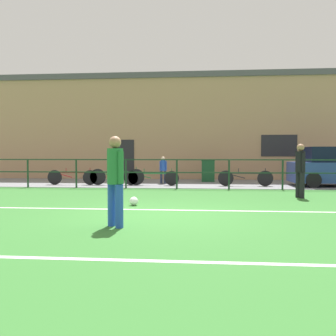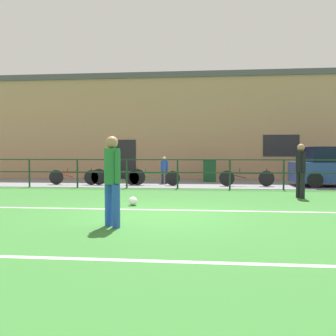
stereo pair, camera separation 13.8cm
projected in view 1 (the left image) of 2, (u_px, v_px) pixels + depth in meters
The scene contains 15 objects.
ground at pixel (159, 216), 8.04m from camera, with size 60.00×44.00×0.04m, color #33702D.
field_line_touchline at pixel (163, 210), 8.74m from camera, with size 36.00×0.11×0.00m, color white.
field_line_hash at pixel (129, 260), 4.60m from camera, with size 36.00×0.11×0.00m, color white.
pavement_strip at pixel (180, 183), 16.50m from camera, with size 48.00×5.00×0.02m, color slate.
perimeter_fence at pixel (177, 170), 13.99m from camera, with size 36.07×0.07×1.15m.
clubhouse_facade at pixel (184, 127), 20.07m from camera, with size 28.00×2.56×5.63m.
player_goalkeeper at pixel (300, 167), 11.10m from camera, with size 0.29×0.45×1.66m.
player_striker at pixel (115, 176), 6.68m from camera, with size 0.37×0.34×1.68m.
soccer_ball_match at pixel (134, 201), 9.48m from camera, with size 0.23×0.23×0.23m, color white.
spectator_child at pixel (163, 168), 16.24m from camera, with size 0.33×0.21×1.21m.
bicycle_parked_0 at pixel (72, 177), 15.60m from camera, with size 2.20×0.04×0.73m.
bicycle_parked_1 at pixel (117, 177), 15.43m from camera, with size 2.36×0.04×0.78m.
bicycle_parked_2 at pixel (151, 178), 15.30m from camera, with size 2.35×0.04×0.72m.
bicycle_parked_4 at pixel (245, 178), 14.95m from camera, with size 2.25×0.04×0.74m.
trash_bin_0 at pixel (208, 170), 17.38m from camera, with size 0.64×0.55×1.07m.
Camera 1 is at (0.90, -7.95, 1.36)m, focal length 38.71 mm.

